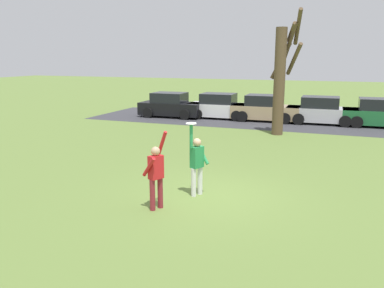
# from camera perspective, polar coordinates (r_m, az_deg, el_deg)

# --- Properties ---
(ground_plane) EXTENTS (120.00, 120.00, 0.00)m
(ground_plane) POSITION_cam_1_polar(r_m,az_deg,el_deg) (11.36, 2.42, -7.43)
(ground_plane) COLOR olive
(person_catcher) EXTENTS (0.50, 0.59, 2.08)m
(person_catcher) POSITION_cam_1_polar(r_m,az_deg,el_deg) (11.11, 0.71, -2.56)
(person_catcher) COLOR silver
(person_catcher) RESTS_ON ground_plane
(person_defender) EXTENTS (0.59, 0.65, 2.04)m
(person_defender) POSITION_cam_1_polar(r_m,az_deg,el_deg) (10.14, -5.19, -4.08)
(person_defender) COLOR maroon
(person_defender) RESTS_ON ground_plane
(frisbee_disc) EXTENTS (0.28, 0.28, 0.02)m
(frisbee_disc) POSITION_cam_1_polar(r_m,az_deg,el_deg) (10.72, -0.12, 2.96)
(frisbee_disc) COLOR white
(frisbee_disc) RESTS_ON person_catcher
(parked_car_black) EXTENTS (4.13, 2.10, 1.59)m
(parked_car_black) POSITION_cam_1_polar(r_m,az_deg,el_deg) (26.23, -3.03, 5.49)
(parked_car_black) COLOR black
(parked_car_black) RESTS_ON ground_plane
(parked_car_white) EXTENTS (4.13, 2.10, 1.59)m
(parked_car_white) POSITION_cam_1_polar(r_m,az_deg,el_deg) (25.67, 4.04, 5.33)
(parked_car_white) COLOR white
(parked_car_white) RESTS_ON ground_plane
(parked_car_tan) EXTENTS (4.13, 2.10, 1.59)m
(parked_car_tan) POSITION_cam_1_polar(r_m,az_deg,el_deg) (24.97, 10.48, 4.96)
(parked_car_tan) COLOR tan
(parked_car_tan) RESTS_ON ground_plane
(parked_car_silver) EXTENTS (4.13, 2.10, 1.59)m
(parked_car_silver) POSITION_cam_1_polar(r_m,az_deg,el_deg) (24.69, 18.11, 4.47)
(parked_car_silver) COLOR #BCBCC1
(parked_car_silver) RESTS_ON ground_plane
(parked_car_green) EXTENTS (4.13, 2.10, 1.59)m
(parked_car_green) POSITION_cam_1_polar(r_m,az_deg,el_deg) (24.81, 25.40, 3.93)
(parked_car_green) COLOR #1E6633
(parked_car_green) RESTS_ON ground_plane
(parking_strip) EXTENTS (25.55, 6.40, 0.01)m
(parking_strip) POSITION_cam_1_polar(r_m,az_deg,el_deg) (24.66, 14.47, 2.98)
(parking_strip) COLOR #38383D
(parking_strip) RESTS_ON ground_plane
(bare_tree_tall) EXTENTS (1.63, 1.73, 6.09)m
(bare_tree_tall) POSITION_cam_1_polar(r_m,az_deg,el_deg) (20.40, 12.70, 9.55)
(bare_tree_tall) COLOR brown
(bare_tree_tall) RESTS_ON ground_plane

